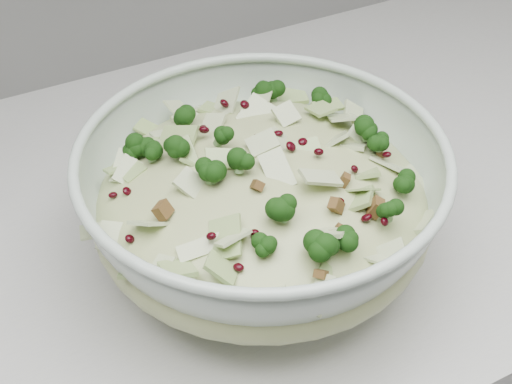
# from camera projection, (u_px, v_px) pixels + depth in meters

# --- Properties ---
(mixing_bowl) EXTENTS (0.37, 0.37, 0.12)m
(mixing_bowl) POSITION_uv_depth(u_px,v_px,m) (262.00, 204.00, 0.61)
(mixing_bowl) COLOR #B7C9BB
(mixing_bowl) RESTS_ON counter
(salad) EXTENTS (0.40, 0.40, 0.12)m
(salad) POSITION_uv_depth(u_px,v_px,m) (262.00, 186.00, 0.59)
(salad) COLOR #B5BE82
(salad) RESTS_ON mixing_bowl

